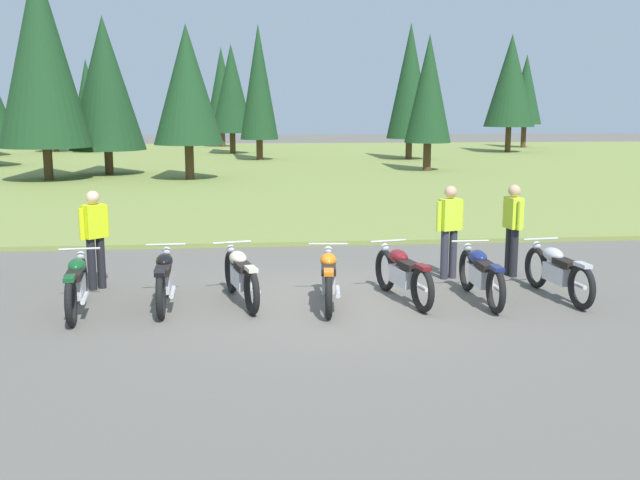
% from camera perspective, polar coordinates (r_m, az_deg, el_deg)
% --- Properties ---
extents(ground_plane, '(140.00, 140.00, 0.00)m').
position_cam_1_polar(ground_plane, '(11.58, 0.28, -4.92)').
color(ground_plane, '#605B54').
extents(grass_moorland, '(80.00, 44.00, 0.10)m').
position_cam_1_polar(grass_moorland, '(38.03, -3.77, 5.79)').
color(grass_moorland, olive).
rests_on(grass_moorland, ground).
extents(forest_treeline, '(42.70, 27.45, 9.19)m').
position_cam_1_polar(forest_treeline, '(40.53, -11.86, 12.10)').
color(forest_treeline, '#47331E').
rests_on(forest_treeline, ground).
extents(motorcycle_british_green, '(0.62, 2.10, 0.88)m').
position_cam_1_polar(motorcycle_british_green, '(11.54, -18.34, -3.26)').
color(motorcycle_british_green, black).
rests_on(motorcycle_british_green, ground).
extents(motorcycle_black, '(0.62, 2.10, 0.88)m').
position_cam_1_polar(motorcycle_black, '(11.55, -11.98, -2.94)').
color(motorcycle_black, black).
rests_on(motorcycle_black, ground).
extents(motorcycle_cream, '(0.75, 2.06, 0.88)m').
position_cam_1_polar(motorcycle_cream, '(11.58, -6.16, -2.74)').
color(motorcycle_cream, black).
rests_on(motorcycle_cream, ground).
extents(motorcycle_orange, '(0.62, 2.10, 0.88)m').
position_cam_1_polar(motorcycle_orange, '(11.35, 0.67, -2.95)').
color(motorcycle_orange, black).
rests_on(motorcycle_orange, ground).
extents(motorcycle_maroon, '(0.74, 2.07, 0.88)m').
position_cam_1_polar(motorcycle_maroon, '(11.71, 6.42, -2.60)').
color(motorcycle_maroon, black).
rests_on(motorcycle_maroon, ground).
extents(motorcycle_navy, '(0.62, 2.10, 0.88)m').
position_cam_1_polar(motorcycle_navy, '(11.88, 12.35, -2.59)').
color(motorcycle_navy, black).
rests_on(motorcycle_navy, ground).
extents(motorcycle_silver, '(0.62, 2.10, 0.88)m').
position_cam_1_polar(motorcycle_silver, '(12.41, 17.94, -2.31)').
color(motorcycle_silver, black).
rests_on(motorcycle_silver, ground).
extents(rider_near_row_end, '(0.53, 0.32, 1.67)m').
position_cam_1_polar(rider_near_row_end, '(13.24, 10.01, 1.06)').
color(rider_near_row_end, '#2D2D38').
rests_on(rider_near_row_end, ground).
extents(rider_in_hivis_vest, '(0.42, 0.41, 1.67)m').
position_cam_1_polar(rider_in_hivis_vest, '(12.83, -17.06, 0.47)').
color(rider_in_hivis_vest, black).
rests_on(rider_in_hivis_vest, ground).
extents(rider_checking_bike, '(0.28, 0.54, 1.67)m').
position_cam_1_polar(rider_checking_bike, '(13.69, 14.72, 1.18)').
color(rider_checking_bike, black).
rests_on(rider_checking_bike, ground).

